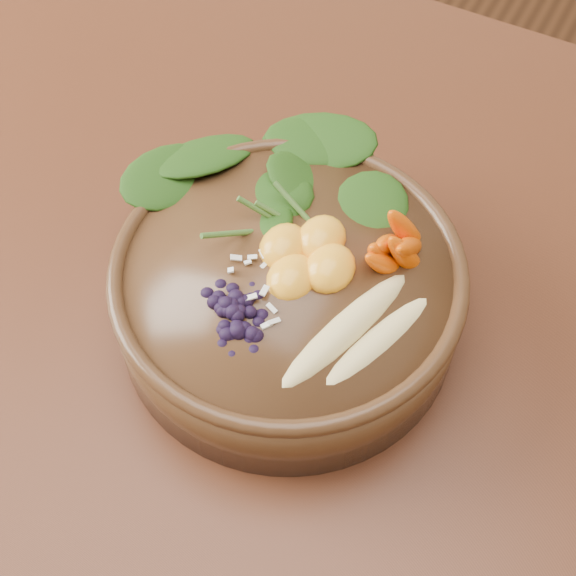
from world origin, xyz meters
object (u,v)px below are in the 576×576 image
at_px(dining_table, 32,284).
at_px(mandarin_cluster, 307,247).
at_px(blueberry_pile, 229,296).
at_px(stoneware_bowl, 288,296).
at_px(banana_halves, 363,325).
at_px(carrot_cluster, 409,228).
at_px(kale_heap, 309,182).

bearing_deg(dining_table, mandarin_cluster, 8.29).
relative_size(dining_table, mandarin_cluster, 19.95).
bearing_deg(mandarin_cluster, blueberry_pile, -111.88).
bearing_deg(dining_table, stoneware_bowl, 5.51).
relative_size(stoneware_bowl, banana_halves, 1.89).
xyz_separation_m(carrot_cluster, banana_halves, (0.00, -0.07, -0.02)).
bearing_deg(carrot_cluster, dining_table, -145.23).
bearing_deg(kale_heap, banana_halves, -46.16).
xyz_separation_m(mandarin_cluster, blueberry_pile, (-0.03, -0.06, 0.00)).
relative_size(dining_table, carrot_cluster, 22.94).
bearing_deg(banana_halves, stoneware_bowl, -177.26).
height_order(stoneware_bowl, blueberry_pile, blueberry_pile).
xyz_separation_m(kale_heap, blueberry_pile, (-0.00, -0.11, -0.00)).
bearing_deg(blueberry_pile, banana_halves, 15.87).
relative_size(kale_heap, mandarin_cluster, 2.07).
xyz_separation_m(kale_heap, mandarin_cluster, (0.02, -0.05, -0.01)).
distance_m(dining_table, carrot_cluster, 0.39).
relative_size(dining_table, kale_heap, 9.66).
xyz_separation_m(banana_halves, blueberry_pile, (-0.09, -0.02, 0.01)).
relative_size(stoneware_bowl, blueberry_pile, 2.16).
xyz_separation_m(stoneware_bowl, blueberry_pile, (-0.02, -0.05, 0.05)).
distance_m(kale_heap, mandarin_cluster, 0.06).
bearing_deg(carrot_cluster, kale_heap, -169.49).
relative_size(dining_table, banana_halves, 11.94).
distance_m(banana_halves, mandarin_cluster, 0.07).
distance_m(carrot_cluster, banana_halves, 0.07).
distance_m(dining_table, stoneware_bowl, 0.29).
height_order(kale_heap, blueberry_pile, kale_heap).
height_order(mandarin_cluster, blueberry_pile, blueberry_pile).
bearing_deg(stoneware_bowl, blueberry_pile, -109.75).
height_order(kale_heap, carrot_cluster, carrot_cluster).
distance_m(stoneware_bowl, banana_halves, 0.09).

